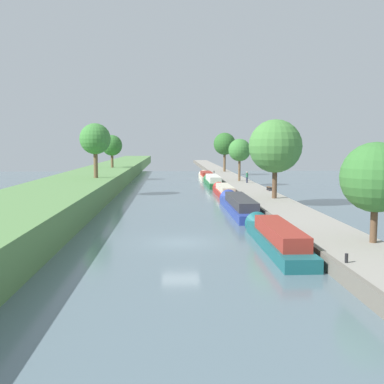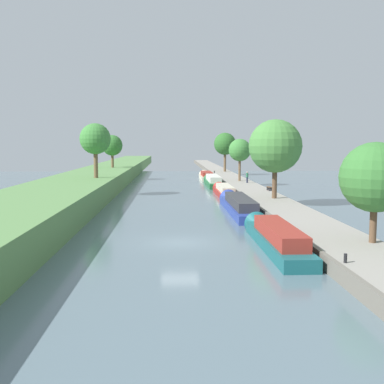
{
  "view_description": "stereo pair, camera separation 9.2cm",
  "coord_description": "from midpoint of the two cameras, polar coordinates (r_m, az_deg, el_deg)",
  "views": [
    {
      "loc": [
        -0.64,
        -29.9,
        6.55
      ],
      "look_at": [
        1.8,
        22.57,
        1.0
      ],
      "focal_mm": 42.92,
      "sensor_mm": 36.0,
      "label": 1
    },
    {
      "loc": [
        -0.55,
        -29.9,
        6.55
      ],
      "look_at": [
        1.8,
        22.57,
        1.0
      ],
      "focal_mm": 42.92,
      "sensor_mm": 36.0,
      "label": 2
    }
  ],
  "objects": [
    {
      "name": "tree_rightbank_midfar",
      "position": [
        70.96,
        5.99,
        5.18
      ],
      "size": [
        3.44,
        3.44,
        6.46
      ],
      "color": "brown",
      "rests_on": "right_towpath"
    },
    {
      "name": "right_towpath",
      "position": [
        32.21,
        16.18,
        -5.19
      ],
      "size": [
        4.36,
        260.0,
        0.82
      ],
      "color": "gray",
      "rests_on": "ground_plane"
    },
    {
      "name": "narrowboat_red",
      "position": [
        58.55,
        4.03,
        0.15
      ],
      "size": [
        1.84,
        12.71,
        1.91
      ],
      "color": "maroon",
      "rests_on": "ground_plane"
    },
    {
      "name": "narrowboat_green",
      "position": [
        72.5,
        2.62,
        1.37
      ],
      "size": [
        2.06,
        13.93,
        2.25
      ],
      "color": "#1E6033",
      "rests_on": "ground_plane"
    },
    {
      "name": "tree_leftbank_upstream",
      "position": [
        57.78,
        -11.89,
        6.44
      ],
      "size": [
        3.8,
        3.8,
        6.7
      ],
      "color": "brown",
      "rests_on": "left_grassy_bank"
    },
    {
      "name": "stone_quay",
      "position": [
        31.55,
        12.2,
        -5.28
      ],
      "size": [
        0.25,
        260.0,
        0.87
      ],
      "color": "#6B665B",
      "rests_on": "ground_plane"
    },
    {
      "name": "mooring_bollard_near",
      "position": [
        23.54,
        18.63,
        -7.8
      ],
      "size": [
        0.16,
        0.16,
        0.45
      ],
      "color": "black",
      "rests_on": "right_towpath"
    },
    {
      "name": "tree_rightbank_near",
      "position": [
        28.31,
        21.88,
        1.69
      ],
      "size": [
        4.05,
        4.05,
        5.84
      ],
      "color": "brown",
      "rests_on": "right_towpath"
    },
    {
      "name": "tree_rightbank_midnear",
      "position": [
        48.72,
        10.35,
        5.61
      ],
      "size": [
        5.55,
        5.55,
        8.25
      ],
      "color": "brown",
      "rests_on": "right_towpath"
    },
    {
      "name": "mooring_bollard_far",
      "position": [
        89.62,
        2.83,
        2.5
      ],
      "size": [
        0.16,
        0.16,
        0.45
      ],
      "color": "black",
      "rests_on": "right_towpath"
    },
    {
      "name": "tree_rightbank_far",
      "position": [
        94.84,
        4.15,
        5.97
      ],
      "size": [
        4.54,
        4.54,
        7.97
      ],
      "color": "brown",
      "rests_on": "right_towpath"
    },
    {
      "name": "ground_plane",
      "position": [
        30.62,
        -1.41,
        -6.32
      ],
      "size": [
        160.0,
        160.0,
        0.0
      ],
      "primitive_type": "plane",
      "color": "slate"
    },
    {
      "name": "narrowboat_cream",
      "position": [
        85.06,
        1.79,
        2.01
      ],
      "size": [
        2.19,
        11.03,
        2.13
      ],
      "color": "beige",
      "rests_on": "ground_plane"
    },
    {
      "name": "narrowboat_teal",
      "position": [
        29.84,
        10.33,
        -5.46
      ],
      "size": [
        1.97,
        12.74,
        2.17
      ],
      "color": "#195B60",
      "rests_on": "ground_plane"
    },
    {
      "name": "park_bench",
      "position": [
        56.95,
        9.63,
        0.53
      ],
      "size": [
        0.44,
        1.5,
        0.47
      ],
      "color": "#333338",
      "rests_on": "right_towpath"
    },
    {
      "name": "narrowboat_blue",
      "position": [
        44.65,
        5.82,
        -1.6
      ],
      "size": [
        2.13,
        15.36,
        2.22
      ],
      "color": "#283D93",
      "rests_on": "ground_plane"
    },
    {
      "name": "tree_leftbank_downstream",
      "position": [
        82.44,
        -9.85,
        5.71
      ],
      "size": [
        3.64,
        3.64,
        5.73
      ],
      "color": "brown",
      "rests_on": "left_grassy_bank"
    },
    {
      "name": "person_walking",
      "position": [
        67.74,
        6.91,
        1.88
      ],
      "size": [
        0.34,
        0.34,
        1.66
      ],
      "color": "#282D42",
      "rests_on": "right_towpath"
    }
  ]
}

